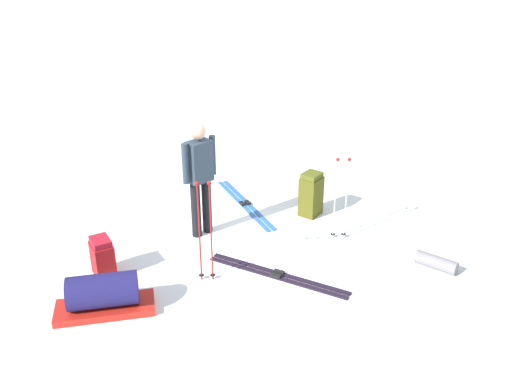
% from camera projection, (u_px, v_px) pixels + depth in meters
% --- Properties ---
extents(ground_plane, '(80.00, 80.00, 0.00)m').
position_uv_depth(ground_plane, '(256.00, 235.00, 8.18)').
color(ground_plane, white).
extents(skier_standing, '(0.37, 0.50, 1.70)m').
position_uv_depth(skier_standing, '(200.00, 174.00, 7.82)').
color(skier_standing, black).
rests_on(skier_standing, ground_plane).
extents(ski_pair_near, '(1.41, 1.62, 0.05)m').
position_uv_depth(ski_pair_near, '(245.00, 204.00, 9.07)').
color(ski_pair_near, '#2E62AD').
rests_on(ski_pair_near, ground_plane).
extents(ski_pair_far, '(1.95, 0.60, 0.05)m').
position_uv_depth(ski_pair_far, '(277.00, 275.00, 7.20)').
color(ski_pair_far, black).
rests_on(ski_pair_far, ground_plane).
extents(backpack_large_dark, '(0.42, 0.42, 0.53)m').
position_uv_depth(backpack_large_dark, '(103.00, 257.00, 7.13)').
color(backpack_large_dark, '#A21819').
rests_on(backpack_large_dark, ground_plane).
extents(backpack_bright, '(0.37, 0.40, 0.71)m').
position_uv_depth(backpack_bright, '(311.00, 194.00, 8.63)').
color(backpack_bright, '#494813').
rests_on(backpack_bright, ground_plane).
extents(ski_poles_planted_near, '(0.22, 0.12, 1.26)m').
position_uv_depth(ski_poles_planted_near, '(341.00, 194.00, 7.81)').
color(ski_poles_planted_near, '#A8BDC0').
rests_on(ski_poles_planted_near, ground_plane).
extents(ski_poles_planted_far, '(0.21, 0.11, 1.38)m').
position_uv_depth(ski_poles_planted_far, '(205.00, 227.00, 6.82)').
color(ski_poles_planted_far, maroon).
rests_on(ski_poles_planted_far, ground_plane).
extents(gear_sled, '(1.23, 0.92, 0.49)m').
position_uv_depth(gear_sled, '(103.00, 295.00, 6.44)').
color(gear_sled, red).
rests_on(gear_sled, ground_plane).
extents(sleeping_mat_rolled, '(0.58, 0.38, 0.18)m').
position_uv_depth(sleeping_mat_rolled, '(436.00, 262.00, 7.33)').
color(sleeping_mat_rolled, slate).
rests_on(sleeping_mat_rolled, ground_plane).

